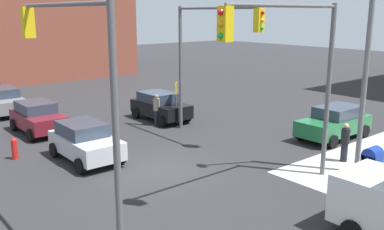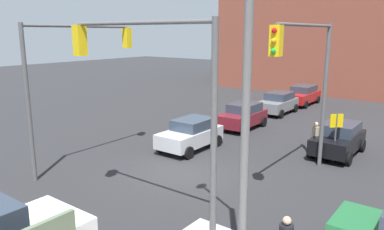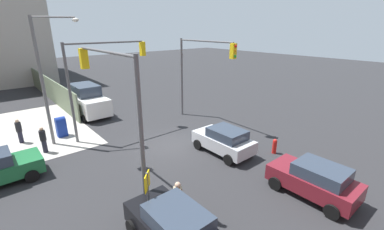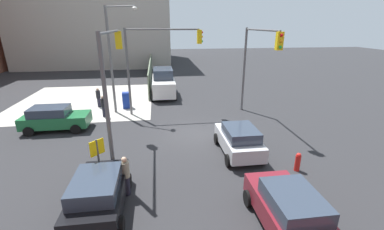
% 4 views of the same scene
% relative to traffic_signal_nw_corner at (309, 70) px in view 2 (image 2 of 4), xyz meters
% --- Properties ---
extents(ground_plane, '(120.00, 120.00, 0.00)m').
position_rel_traffic_signal_nw_corner_xyz_m(ground_plane, '(2.28, -4.50, -4.65)').
color(ground_plane, '#28282B').
extents(building_brick_west, '(16.00, 28.00, 16.93)m').
position_rel_traffic_signal_nw_corner_xyz_m(building_brick_west, '(-29.72, -4.42, 3.82)').
color(building_brick_west, brown).
rests_on(building_brick_west, ground).
extents(traffic_signal_nw_corner, '(5.79, 0.36, 6.50)m').
position_rel_traffic_signal_nw_corner_xyz_m(traffic_signal_nw_corner, '(0.00, 0.00, 0.00)').
color(traffic_signal_nw_corner, '#59595B').
rests_on(traffic_signal_nw_corner, ground).
extents(traffic_signal_se_corner, '(5.92, 0.36, 6.50)m').
position_rel_traffic_signal_nw_corner_xyz_m(traffic_signal_se_corner, '(4.50, -9.00, 0.01)').
color(traffic_signal_se_corner, '#59595B').
rests_on(traffic_signal_se_corner, ground).
extents(traffic_signal_ne_corner, '(0.36, 5.74, 6.50)m').
position_rel_traffic_signal_nw_corner_xyz_m(traffic_signal_ne_corner, '(6.78, -2.20, -0.00)').
color(traffic_signal_ne_corner, '#59595B').
rests_on(traffic_signal_ne_corner, ground).
extents(street_lamp_corner, '(1.50, 2.40, 8.00)m').
position_rel_traffic_signal_nw_corner_xyz_m(street_lamp_corner, '(7.31, 0.97, 0.05)').
color(street_lamp_corner, slate).
rests_on(street_lamp_corner, ground).
extents(warning_sign_two_way, '(0.48, 0.48, 2.40)m').
position_rel_traffic_signal_nw_corner_xyz_m(warning_sign_two_way, '(-3.12, 0.37, -3.01)').
color(warning_sign_two_way, '#4C4C4C').
rests_on(warning_sign_two_way, ground).
extents(fire_hydrant, '(0.26, 0.26, 0.94)m').
position_rel_traffic_signal_nw_corner_xyz_m(fire_hydrant, '(-2.72, -8.70, -4.16)').
color(fire_hydrant, red).
rests_on(fire_hydrant, ground).
extents(coupe_maroon, '(3.80, 2.02, 1.62)m').
position_rel_traffic_signal_nw_corner_xyz_m(coupe_maroon, '(-6.23, -6.38, -3.81)').
color(coupe_maroon, maroon).
rests_on(coupe_maroon, ground).
extents(hatchback_red, '(4.37, 2.02, 1.62)m').
position_rel_traffic_signal_nw_corner_xyz_m(hatchback_red, '(-16.62, -6.32, -3.81)').
color(hatchback_red, '#B21919').
rests_on(hatchback_red, ground).
extents(coupe_silver, '(3.81, 2.02, 1.62)m').
position_rel_traffic_signal_nw_corner_xyz_m(coupe_silver, '(-0.66, -6.39, -3.81)').
color(coupe_silver, '#B7BABF').
rests_on(coupe_silver, ground).
extents(sedan_gray, '(3.97, 2.02, 1.62)m').
position_rel_traffic_signal_nw_corner_xyz_m(sedan_gray, '(-11.89, -6.45, -3.81)').
color(sedan_gray, slate).
rests_on(sedan_gray, ground).
extents(hatchback_black, '(3.87, 2.02, 1.62)m').
position_rel_traffic_signal_nw_corner_xyz_m(hatchback_black, '(-4.44, 0.19, -3.81)').
color(hatchback_black, black).
rests_on(hatchback_black, ground).
extents(pedestrian_waiting, '(0.36, 0.36, 1.76)m').
position_rel_traffic_signal_nw_corner_xyz_m(pedestrian_waiting, '(-3.52, -0.70, -3.73)').
color(pedestrian_waiting, '#9E937A').
rests_on(pedestrian_waiting, ground).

